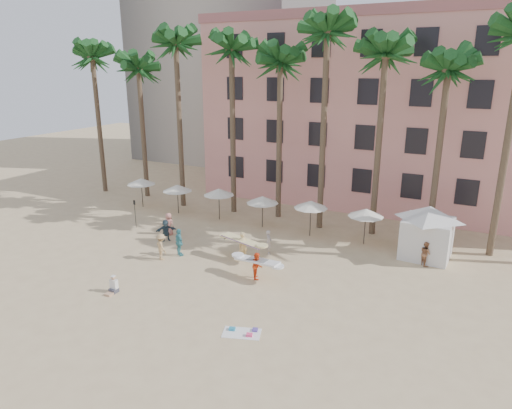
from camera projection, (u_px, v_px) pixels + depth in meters
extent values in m
plane|color=#D1B789|center=(177.00, 299.00, 24.74)|extent=(120.00, 120.00, 0.00)
cube|color=pink|center=(407.00, 113.00, 41.51)|extent=(35.00, 14.00, 16.00)
cylinder|color=brown|center=(99.00, 126.00, 44.34)|extent=(0.44, 0.44, 13.00)
cylinder|color=brown|center=(143.00, 134.00, 42.73)|extent=(0.44, 0.44, 12.00)
cylinder|color=brown|center=(180.00, 128.00, 39.41)|extent=(0.44, 0.44, 14.00)
cylinder|color=brown|center=(233.00, 134.00, 37.73)|extent=(0.44, 0.44, 13.50)
cylinder|color=brown|center=(279.00, 143.00, 36.56)|extent=(0.44, 0.44, 12.50)
cylinder|color=brown|center=(323.00, 135.00, 33.68)|extent=(0.44, 0.44, 14.50)
cylinder|color=brown|center=(378.00, 148.00, 32.58)|extent=(0.44, 0.44, 13.00)
cylinder|color=brown|center=(438.00, 159.00, 31.41)|extent=(0.44, 0.44, 12.00)
cylinder|color=brown|center=(506.00, 152.00, 28.52)|extent=(0.44, 0.44, 14.00)
cylinder|color=#332B23|center=(142.00, 193.00, 40.69)|extent=(0.07, 0.07, 2.50)
cone|color=white|center=(141.00, 181.00, 40.37)|extent=(2.50, 2.50, 0.55)
cylinder|color=#332B23|center=(178.00, 200.00, 38.88)|extent=(0.07, 0.07, 2.40)
cone|color=white|center=(177.00, 188.00, 38.57)|extent=(2.50, 2.50, 0.55)
cylinder|color=#332B23|center=(219.00, 205.00, 37.29)|extent=(0.07, 0.07, 2.50)
cone|color=white|center=(219.00, 192.00, 36.97)|extent=(2.50, 2.50, 0.55)
cylinder|color=#332B23|center=(262.00, 213.00, 35.48)|extent=(0.07, 0.07, 2.40)
cone|color=white|center=(262.00, 200.00, 35.17)|extent=(2.50, 2.50, 0.55)
cylinder|color=#332B23|center=(310.00, 219.00, 33.62)|extent=(0.07, 0.07, 2.60)
cone|color=white|center=(311.00, 204.00, 33.28)|extent=(2.50, 2.50, 0.55)
cylinder|color=#332B23|center=(365.00, 227.00, 32.06)|extent=(0.07, 0.07, 2.50)
cone|color=white|center=(366.00, 213.00, 31.74)|extent=(2.50, 2.50, 0.55)
cube|color=silver|center=(427.00, 238.00, 29.92)|extent=(3.13, 3.13, 2.60)
cone|color=silver|center=(430.00, 213.00, 29.42)|extent=(4.70, 4.70, 0.90)
cube|color=white|center=(242.00, 333.00, 21.58)|extent=(2.03, 1.52, 0.02)
cube|color=teal|center=(232.00, 329.00, 21.82)|extent=(0.36, 0.33, 0.10)
cube|color=#FC467E|center=(249.00, 335.00, 21.32)|extent=(0.34, 0.30, 0.12)
cube|color=#5A43A2|center=(255.00, 330.00, 21.77)|extent=(0.34, 0.37, 0.08)
imported|color=#DDBB7C|center=(243.00, 246.00, 29.57)|extent=(0.75, 0.82, 1.89)
cube|color=#F7E49A|center=(243.00, 241.00, 29.46)|extent=(3.10, 1.18, 0.36)
imported|color=#FF4C1A|center=(257.00, 265.00, 27.01)|extent=(0.92, 0.98, 1.61)
cube|color=white|center=(257.00, 260.00, 26.91)|extent=(2.94, 1.13, 0.30)
imported|color=tan|center=(161.00, 247.00, 29.63)|extent=(1.31, 1.12, 1.76)
imported|color=#9D6541|center=(426.00, 253.00, 28.75)|extent=(0.94, 0.98, 1.60)
imported|color=#2F4553|center=(166.00, 230.00, 32.81)|extent=(1.33, 1.41, 1.59)
imported|color=tan|center=(169.00, 224.00, 34.01)|extent=(0.83, 0.55, 1.68)
imported|color=#BEAFA8|center=(269.00, 242.00, 30.51)|extent=(0.67, 0.73, 1.67)
imported|color=teal|center=(179.00, 242.00, 30.18)|extent=(1.18, 0.98, 1.88)
cylinder|color=black|center=(135.00, 215.00, 35.44)|extent=(0.04, 0.04, 2.10)
cube|color=black|center=(134.00, 202.00, 35.15)|extent=(0.18, 0.03, 0.35)
cube|color=#3F3F4C|center=(114.00, 290.00, 25.47)|extent=(0.43, 0.41, 0.23)
cube|color=tan|center=(110.00, 294.00, 25.20)|extent=(0.39, 0.43, 0.12)
cube|color=white|center=(114.00, 284.00, 25.41)|extent=(0.42, 0.25, 0.53)
sphere|color=tan|center=(113.00, 278.00, 25.30)|extent=(0.23, 0.23, 0.23)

